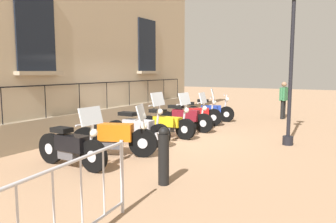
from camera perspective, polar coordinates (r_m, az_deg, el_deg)
The scene contains 13 objects.
ground_plane at distance 10.14m, azimuth -0.48°, elevation -4.46°, with size 60.00×60.00×0.00m, color #9E7A5B.
building_facade at distance 11.64m, azimuth -12.35°, elevation 16.53°, with size 0.82×12.02×8.18m.
motorcycle_black at distance 7.22m, azimuth -16.10°, elevation -5.81°, with size 1.93×0.70×1.31m.
motorcycle_orange at distance 7.99m, azimuth -9.04°, elevation -4.29°, with size 1.99×0.98×1.24m.
motorcycle_silver at distance 9.16m, azimuth -5.20°, elevation -2.94°, with size 2.04×0.70×1.45m.
motorcycle_yellow at distance 10.12m, azimuth -0.20°, elevation -2.11°, with size 1.96×0.70×1.38m.
motorcycle_maroon at distance 11.13m, azimuth 2.95°, elevation -1.11°, with size 2.02×0.55×1.32m.
motorcycle_red at distance 12.34m, azimuth 4.83°, elevation -0.45°, with size 1.88×0.91×1.37m.
motorcycle_blue at distance 13.36m, azimuth 7.22°, elevation -0.00°, with size 1.86×0.88×1.09m.
lamppost at distance 9.55m, azimuth 20.52°, elevation 12.09°, with size 0.31×1.01×4.47m.
crowd_barrier at distance 3.92m, azimuth -16.63°, elevation -14.96°, with size 0.34×2.34×1.05m.
bollard at distance 5.92m, azimuth -0.75°, elevation -7.59°, with size 0.20×0.20×1.04m.
pedestrian_standing at distance 14.73m, azimuth 19.15°, elevation 2.16°, with size 0.29×0.52×1.56m.
Camera 1 is at (4.93, -8.63, 2.01)m, focal length 35.63 mm.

